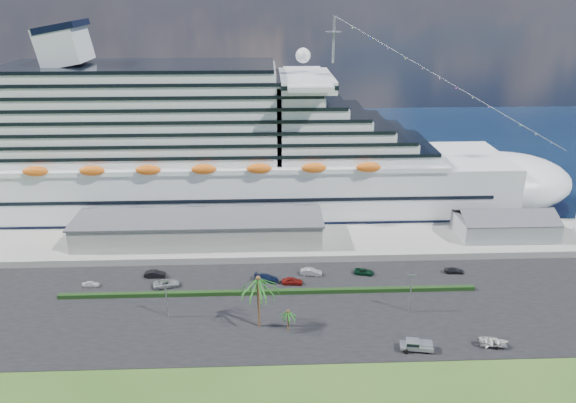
{
  "coord_description": "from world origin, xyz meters",
  "views": [
    {
      "loc": [
        -8.22,
        -88.0,
        60.86
      ],
      "look_at": [
        -3.38,
        30.0,
        15.67
      ],
      "focal_mm": 35.0,
      "sensor_mm": 36.0,
      "label": 1
    }
  ],
  "objects_px": {
    "boat_trailer": "(493,341)",
    "cruise_ship": "(218,156)",
    "parked_car_3": "(266,278)",
    "pickup_truck": "(416,345)"
  },
  "relations": [
    {
      "from": "parked_car_3",
      "to": "cruise_ship",
      "type": "bearing_deg",
      "value": 32.7
    },
    {
      "from": "cruise_ship",
      "to": "parked_car_3",
      "type": "relative_size",
      "value": 35.24
    },
    {
      "from": "boat_trailer",
      "to": "cruise_ship",
      "type": "bearing_deg",
      "value": 128.2
    },
    {
      "from": "parked_car_3",
      "to": "pickup_truck",
      "type": "relative_size",
      "value": 0.88
    },
    {
      "from": "boat_trailer",
      "to": "parked_car_3",
      "type": "bearing_deg",
      "value": 147.54
    },
    {
      "from": "parked_car_3",
      "to": "boat_trailer",
      "type": "bearing_deg",
      "value": -106.83
    },
    {
      "from": "cruise_ship",
      "to": "pickup_truck",
      "type": "height_order",
      "value": "cruise_ship"
    },
    {
      "from": "parked_car_3",
      "to": "boat_trailer",
      "type": "distance_m",
      "value": 48.3
    },
    {
      "from": "cruise_ship",
      "to": "boat_trailer",
      "type": "distance_m",
      "value": 88.34
    },
    {
      "from": "pickup_truck",
      "to": "boat_trailer",
      "type": "height_order",
      "value": "pickup_truck"
    }
  ]
}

